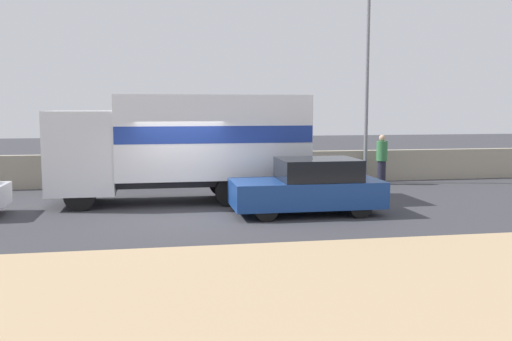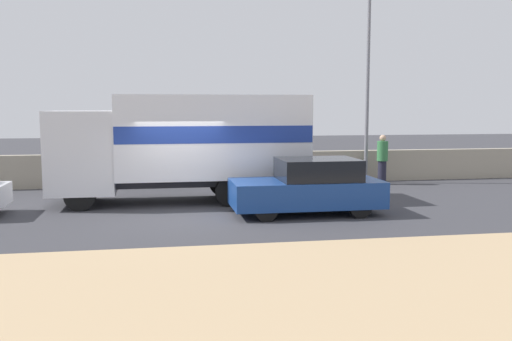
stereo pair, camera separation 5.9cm
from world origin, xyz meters
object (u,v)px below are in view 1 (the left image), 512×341
street_lamp (367,72)px  car_hatchback (309,187)px  box_truck (187,141)px  pedestrian (382,159)px

street_lamp → car_hatchback: (-3.85, -5.84, -3.46)m
box_truck → pedestrian: bearing=-160.0°
street_lamp → pedestrian: (0.44, -0.55, -3.24)m
street_lamp → pedestrian: size_ratio=3.92×
street_lamp → box_truck: 8.07m
street_lamp → box_truck: street_lamp is taller
box_truck → car_hatchback: 4.23m
street_lamp → car_hatchback: bearing=-123.4°
box_truck → pedestrian: 7.96m
car_hatchback → pedestrian: bearing=-129.0°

